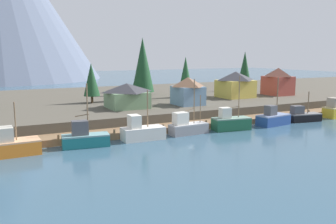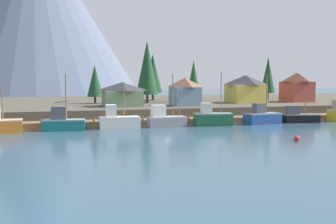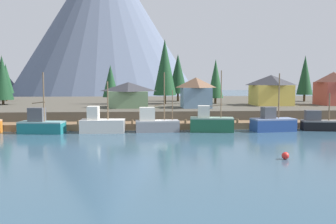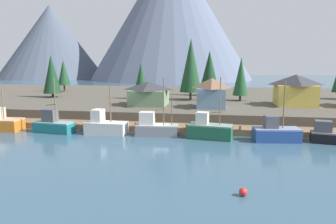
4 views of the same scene
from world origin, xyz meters
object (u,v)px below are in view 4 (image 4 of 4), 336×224
object	(u,v)px
conifer_mid_right	(191,65)
channel_buoy	(243,192)
fishing_boat_blue	(276,133)
conifer_mid_left	(209,70)
fishing_boat_green	(209,130)
house_green	(149,93)
conifer_centre	(52,74)
fishing_boat_grey	(155,127)
conifer_back_right	(64,73)
house_yellow	(295,90)
fishing_boat_black	(333,136)
house_blue	(212,93)
conifer_near_right	(141,78)
fishing_boat_orange	(1,123)
fishing_boat_teal	(54,125)
fishing_boat_white	(105,126)
conifer_back_left	(241,76)

from	to	relation	value
conifer_mid_right	channel_buoy	bearing A→B (deg)	-79.11
fishing_boat_blue	conifer_mid_left	size ratio (longest dim) A/B	0.76
conifer_mid_left	fishing_boat_blue	bearing A→B (deg)	-73.19
fishing_boat_green	channel_buoy	xyz separation A→B (m)	(3.49, -19.49, -0.93)
house_green	conifer_centre	size ratio (longest dim) A/B	0.74
fishing_boat_grey	conifer_back_right	size ratio (longest dim) A/B	0.97
house_yellow	house_green	distance (m)	28.71
fishing_boat_blue	fishing_boat_black	bearing A→B (deg)	-6.10
house_blue	conifer_mid_left	distance (m)	21.28
conifer_near_right	conifer_centre	world-z (taller)	conifer_centre
fishing_boat_blue	conifer_mid_right	xyz separation A→B (m)	(-14.34, 25.22, 9.01)
house_yellow	fishing_boat_green	bearing A→B (deg)	-129.02
fishing_boat_blue	house_blue	distance (m)	17.39
conifer_back_right	channel_buoy	xyz separation A→B (m)	(45.83, -58.11, -7.53)
fishing_boat_black	house_blue	bearing A→B (deg)	150.29
fishing_boat_orange	fishing_boat_green	bearing A→B (deg)	-1.93
fishing_boat_blue	house_blue	bearing A→B (deg)	116.27
fishing_boat_green	fishing_boat_teal	bearing A→B (deg)	-171.59
fishing_boat_orange	fishing_boat_blue	xyz separation A→B (m)	(42.70, -0.10, -0.07)
conifer_near_right	conifer_mid_right	xyz separation A→B (m)	(11.38, -0.27, 2.88)
fishing_boat_grey	conifer_back_right	distance (m)	51.69
fishing_boat_green	fishing_boat_blue	world-z (taller)	fishing_boat_green
fishing_boat_white	fishing_boat_blue	size ratio (longest dim) A/B	0.86
fishing_boat_teal	fishing_boat_grey	world-z (taller)	fishing_boat_grey
conifer_back_right	fishing_boat_blue	bearing A→B (deg)	-36.88
conifer_back_right	conifer_mid_left	bearing A→B (deg)	-5.18
conifer_mid_right	channel_buoy	distance (m)	46.51
house_yellow	conifer_centre	size ratio (longest dim) A/B	0.76
conifer_mid_left	conifer_mid_right	distance (m)	10.53
house_blue	fishing_boat_blue	bearing A→B (deg)	-56.29
fishing_boat_white	fishing_boat_grey	distance (m)	7.76
conifer_near_right	conifer_back_right	xyz separation A→B (m)	(-25.86, 13.21, 0.55)
house_blue	conifer_back_left	xyz separation A→B (m)	(5.94, 11.41, 2.50)
fishing_boat_orange	house_yellow	distance (m)	53.35
fishing_boat_teal	conifer_back_right	bearing A→B (deg)	122.67
house_blue	conifer_mid_left	world-z (taller)	conifer_mid_left
fishing_boat_green	conifer_mid_left	distance (m)	35.78
fishing_boat_orange	fishing_boat_teal	distance (m)	9.09
house_yellow	conifer_near_right	distance (m)	32.97
house_blue	fishing_boat_teal	bearing A→B (deg)	-150.19
fishing_boat_teal	fishing_boat_white	world-z (taller)	fishing_boat_teal
conifer_mid_right	house_green	bearing A→B (deg)	-127.35
fishing_boat_grey	fishing_boat_blue	world-z (taller)	fishing_boat_grey
fishing_boat_black	conifer_back_left	world-z (taller)	conifer_back_left
fishing_boat_green	house_blue	size ratio (longest dim) A/B	1.50
fishing_boat_grey	house_yellow	world-z (taller)	fishing_boat_grey
fishing_boat_green	channel_buoy	distance (m)	19.82
conifer_back_left	conifer_back_right	bearing A→B (deg)	164.64
house_yellow	conifer_back_right	world-z (taller)	conifer_back_right
channel_buoy	conifer_centre	bearing A→B (deg)	133.20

